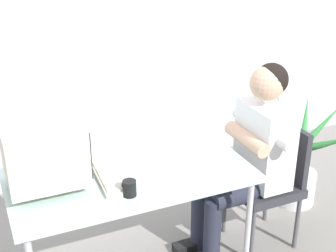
% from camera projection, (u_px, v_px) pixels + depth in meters
% --- Properties ---
extents(desk, '(1.37, 0.71, 0.75)m').
position_uv_depth(desk, '(130.00, 182.00, 2.73)').
color(desk, '#B7B7BC').
rests_on(desk, ground_plane).
extents(crt_monitor, '(0.42, 0.38, 0.37)m').
position_uv_depth(crt_monitor, '(44.00, 152.00, 2.48)').
color(crt_monitor, beige).
rests_on(crt_monitor, desk).
extents(keyboard, '(0.17, 0.41, 0.03)m').
position_uv_depth(keyboard, '(111.00, 176.00, 2.64)').
color(keyboard, beige).
rests_on(keyboard, desk).
extents(office_chair, '(0.41, 0.41, 0.84)m').
position_uv_depth(office_chair, '(271.00, 177.00, 3.18)').
color(office_chair, '#4C4C51').
rests_on(office_chair, ground_plane).
extents(person_seated, '(0.70, 0.59, 1.28)m').
position_uv_depth(person_seated, '(250.00, 152.00, 3.02)').
color(person_seated, silver).
rests_on(person_seated, ground_plane).
extents(potted_plant, '(0.76, 0.78, 0.84)m').
position_uv_depth(potted_plant, '(298.00, 163.00, 3.66)').
color(potted_plant, silver).
rests_on(potted_plant, ground_plane).
extents(desk_mug, '(0.07, 0.08, 0.09)m').
position_uv_depth(desk_mug, '(129.00, 188.00, 2.48)').
color(desk_mug, black).
rests_on(desk_mug, desk).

